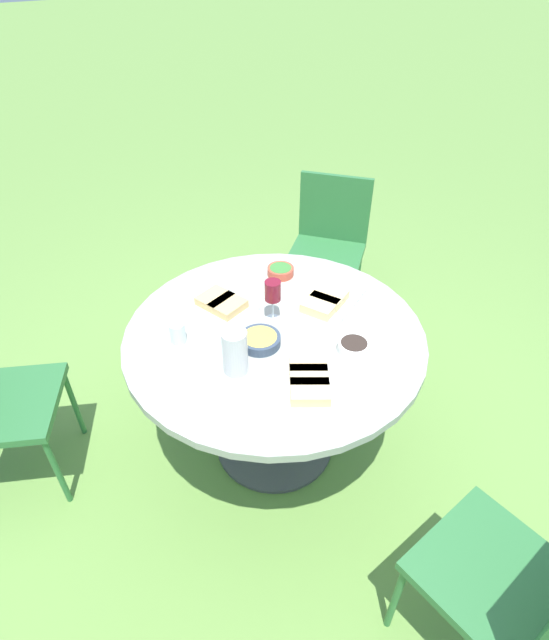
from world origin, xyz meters
The scene contains 13 objects.
ground_plane centered at (0.00, 0.00, 0.00)m, with size 40.00×40.00×0.00m, color #668E42.
dining_table centered at (0.00, 0.00, 0.61)m, with size 1.24×1.24×0.73m.
chair_near_right centered at (-1.17, -0.15, 0.52)m, with size 0.47×0.49×0.89m.
chair_far_back centered at (0.80, -0.90, 0.52)m, with size 0.61×0.61×0.89m.
water_pitcher centered at (-0.12, 0.24, 0.83)m, with size 0.10×0.09×0.18m.
wine_glass centered at (0.07, -0.04, 0.87)m, with size 0.07×0.07×0.19m.
platter_bread_main centered at (0.27, 0.12, 0.76)m, with size 0.39×0.31×0.06m.
platter_charcuterie centered at (-0.33, 0.06, 0.76)m, with size 0.37×0.34×0.06m.
platter_sandwich_side centered at (0.02, -0.29, 0.76)m, with size 0.35×0.42×0.06m.
bowl_fries centered at (-0.04, 0.09, 0.76)m, with size 0.17×0.17×0.04m.
bowl_salad centered at (0.35, -0.25, 0.76)m, with size 0.13×0.13×0.04m.
bowl_olives centered at (-0.27, -0.20, 0.76)m, with size 0.13×0.13×0.04m.
cup_water_near centered at (0.15, 0.36, 0.78)m, with size 0.06×0.06×0.09m.
Camera 1 is at (-1.35, 0.83, 2.06)m, focal length 28.00 mm.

